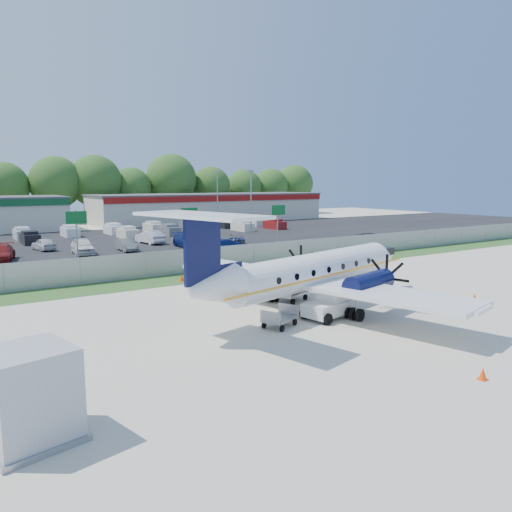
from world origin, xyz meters
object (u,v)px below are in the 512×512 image
baggage_cart_far (280,318)px  service_container (29,398)px  baggage_cart_near (291,293)px  aircraft (312,271)px  pushback_tug (328,306)px

baggage_cart_far → service_container: size_ratio=0.75×
baggage_cart_near → baggage_cart_far: size_ratio=1.10×
service_container → baggage_cart_near: bearing=29.9°
aircraft → pushback_tug: bearing=-100.3°
aircraft → service_container: 17.73m
pushback_tug → baggage_cart_far: bearing=178.6°
pushback_tug → service_container: (-15.88, -5.30, 0.62)m
baggage_cart_far → service_container: service_container is taller
baggage_cart_near → baggage_cart_far: (-3.88, -4.15, -0.05)m
service_container → baggage_cart_far: bearing=23.0°
aircraft → baggage_cart_near: 3.03m
aircraft → pushback_tug: (-0.33, -1.82, -1.66)m
pushback_tug → baggage_cart_far: (-3.18, 0.08, -0.19)m
aircraft → service_container: size_ratio=6.63×
baggage_cart_near → service_container: bearing=-150.1°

